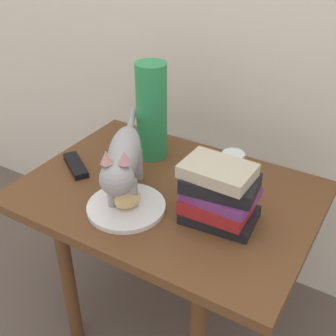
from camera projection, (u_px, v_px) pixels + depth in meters
The scene contains 9 objects.
ground_plane at pixel (168, 316), 1.59m from camera, with size 6.00×6.00×0.00m, color brown.
side_table at pixel (168, 210), 1.33m from camera, with size 0.86×0.62×0.57m.
plate at pixel (126, 207), 1.21m from camera, with size 0.22×0.22×0.01m, color white.
bread_roll at pixel (128, 199), 1.19m from camera, with size 0.08×0.06×0.05m, color #E0BC7A.
cat at pixel (123, 159), 1.19m from camera, with size 0.26×0.43×0.23m.
book_stack at pixel (219, 194), 1.13m from camera, with size 0.21×0.15×0.17m.
green_vase at pixel (152, 112), 1.39m from camera, with size 0.10×0.10×0.32m, color #288C51.
candle_jar at pixel (232, 167), 1.33m from camera, with size 0.07×0.07×0.08m.
tv_remote at pixel (76, 165), 1.39m from camera, with size 0.15×0.04×0.02m, color black.
Camera 1 is at (0.54, -0.91, 1.31)m, focal length 46.32 mm.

